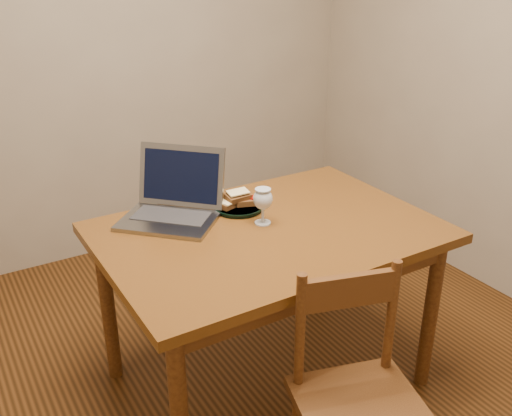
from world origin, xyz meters
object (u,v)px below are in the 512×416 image
laptop (174,199)px  chair (359,390)px  plate (239,207)px  table (269,247)px  milk_glass (263,206)px

laptop → chair: bearing=-33.3°
chair → laptop: laptop is taller
plate → laptop: size_ratio=0.43×
table → chair: size_ratio=2.69×
milk_glass → chair: bearing=-96.0°
table → milk_glass: bearing=85.7°
chair → milk_glass: size_ratio=3.21×
milk_glass → laptop: bearing=136.4°
laptop → plate: bearing=27.3°
plate → milk_glass: size_ratio=1.43×
plate → milk_glass: (0.01, -0.17, 0.07)m
chair → milk_glass: 0.79m
laptop → milk_glass: bearing=1.6°
table → plate: 0.24m
table → plate: (-0.01, 0.22, 0.09)m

